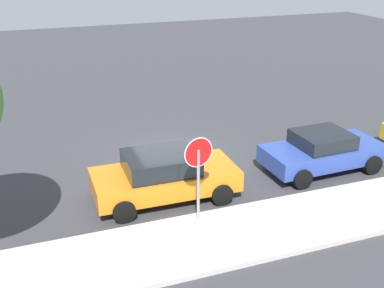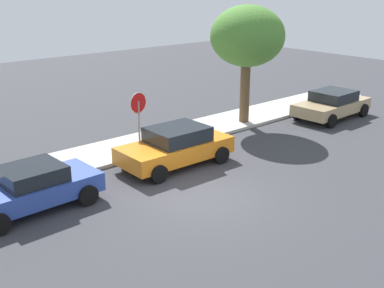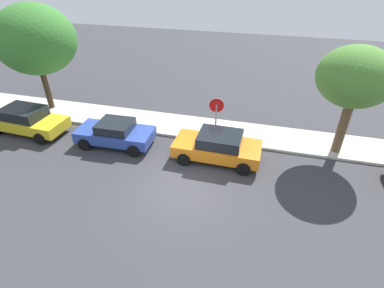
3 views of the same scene
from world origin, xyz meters
name	(u,v)px [view 2 (image 2 of 3)]	position (x,y,z in m)	size (l,w,h in m)	color
ground_plane	(202,196)	(0.00, 0.00, 0.00)	(60.00, 60.00, 0.00)	#38383D
sidewalk_curb	(114,151)	(0.00, 5.24, 0.07)	(32.00, 2.49, 0.14)	beige
stop_sign	(139,113)	(0.62, 4.30, 1.74)	(0.81, 0.14, 2.51)	gray
parked_car_orange	(176,146)	(1.06, 2.63, 0.74)	(4.24, 2.13, 1.44)	orange
parked_car_blue	(31,188)	(-4.42, 2.60, 0.69)	(4.05, 2.09, 1.34)	#2D479E
parked_car_tan	(332,104)	(10.91, 2.64, 0.70)	(4.27, 2.19, 1.35)	tan
street_tree_mid_block	(247,37)	(6.66, 4.49, 4.08)	(3.31, 3.31, 5.48)	brown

